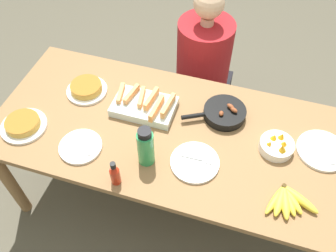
{
  "coord_description": "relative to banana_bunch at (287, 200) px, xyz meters",
  "views": [
    {
      "loc": [
        0.35,
        -1.11,
        2.21
      ],
      "look_at": [
        0.0,
        0.0,
        0.76
      ],
      "focal_mm": 38.0,
      "sensor_mm": 36.0,
      "label": 1
    }
  ],
  "objects": [
    {
      "name": "fruit_bowl_mango",
      "position": [
        -0.08,
        0.28,
        0.01
      ],
      "size": [
        0.17,
        0.17,
        0.1
      ],
      "color": "white",
      "rests_on": "dining_table"
    },
    {
      "name": "water_bottle",
      "position": [
        -0.68,
        0.03,
        0.09
      ],
      "size": [
        0.08,
        0.08,
        0.23
      ],
      "color": "#2D9351",
      "rests_on": "dining_table"
    },
    {
      "name": "melon_tray",
      "position": [
        -0.8,
        0.34,
        0.01
      ],
      "size": [
        0.34,
        0.22,
        0.1
      ],
      "color": "silver",
      "rests_on": "dining_table"
    },
    {
      "name": "person_figure",
      "position": [
        -0.61,
        0.96,
        -0.28
      ],
      "size": [
        0.4,
        0.4,
        1.15
      ],
      "color": "black",
      "rests_on": "ground_plane"
    },
    {
      "name": "hot_sauce_bottle",
      "position": [
        -0.78,
        -0.13,
        0.05
      ],
      "size": [
        0.05,
        0.05,
        0.15
      ],
      "color": "#B72814",
      "rests_on": "dining_table"
    },
    {
      "name": "empty_plate_far_left",
      "position": [
        -1.03,
        -0.0,
        -0.01
      ],
      "size": [
        0.22,
        0.22,
        0.02
      ],
      "color": "white",
      "rests_on": "dining_table"
    },
    {
      "name": "banana_bunch",
      "position": [
        0.0,
        0.0,
        0.0
      ],
      "size": [
        0.24,
        0.19,
        0.04
      ],
      "color": "yellow",
      "rests_on": "dining_table"
    },
    {
      "name": "skillet",
      "position": [
        -0.38,
        0.42,
        0.01
      ],
      "size": [
        0.33,
        0.24,
        0.08
      ],
      "rotation": [
        0.0,
        0.0,
        3.63
      ],
      "color": "black",
      "rests_on": "dining_table"
    },
    {
      "name": "frittata_plate_side",
      "position": [
        -1.17,
        0.37,
        0.01
      ],
      "size": [
        0.23,
        0.23,
        0.06
      ],
      "color": "white",
      "rests_on": "dining_table"
    },
    {
      "name": "frittata_plate_center",
      "position": [
        -1.38,
        0.03,
        0.0
      ],
      "size": [
        0.24,
        0.24,
        0.05
      ],
      "color": "white",
      "rests_on": "dining_table"
    },
    {
      "name": "empty_plate_far_right",
      "position": [
        0.14,
        0.34,
        -0.01
      ],
      "size": [
        0.26,
        0.26,
        0.02
      ],
      "color": "white",
      "rests_on": "dining_table"
    },
    {
      "name": "ground_plane",
      "position": [
        -0.64,
        0.24,
        -0.75
      ],
      "size": [
        14.0,
        14.0,
        0.0
      ],
      "primitive_type": "plane",
      "color": "#565142"
    },
    {
      "name": "dining_table",
      "position": [
        -0.64,
        0.24,
        -0.11
      ],
      "size": [
        1.89,
        0.86,
        0.73
      ],
      "color": "olive",
      "rests_on": "ground_plane"
    },
    {
      "name": "empty_plate_near_front",
      "position": [
        -0.45,
        0.08,
        -0.01
      ],
      "size": [
        0.24,
        0.24,
        0.02
      ],
      "color": "white",
      "rests_on": "dining_table"
    }
  ]
}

